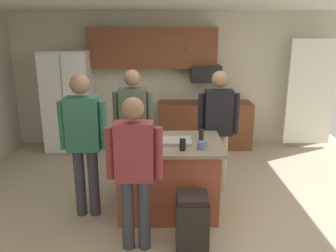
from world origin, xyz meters
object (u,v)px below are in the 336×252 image
object	(u,v)px
person_guest_right	(135,166)
kitchen_island	(168,177)
microwave_over_range	(206,74)
glass_pilsner	(183,145)
trash_bin	(192,221)
glass_short_whisky	(133,132)
glass_dark_ale	(201,136)
mug_blue_stoneware	(201,145)
person_guest_left	(84,136)
person_elder_center	(133,121)
serving_tray	(173,141)
refrigerator	(69,101)
glass_stout_tall	(137,143)
tumbler_amber	(142,132)
person_host_foreground	(218,123)

from	to	relation	value
person_guest_right	kitchen_island	bearing A→B (deg)	0.00
microwave_over_range	person_guest_right	distance (m)	3.52
glass_pilsner	trash_bin	size ratio (longest dim) A/B	0.22
glass_short_whisky	glass_dark_ale	bearing A→B (deg)	-9.90
glass_pilsner	mug_blue_stoneware	world-z (taller)	glass_pilsner
person_guest_right	trash_bin	world-z (taller)	person_guest_right
mug_blue_stoneware	trash_bin	distance (m)	0.85
person_guest_left	trash_bin	xyz separation A→B (m)	(1.25, -0.68, -0.73)
kitchen_island	person_elder_center	distance (m)	1.03
glass_pilsner	serving_tray	size ratio (longest dim) A/B	0.30
refrigerator	person_guest_left	size ratio (longest dim) A/B	1.07
glass_dark_ale	glass_pilsner	bearing A→B (deg)	-129.97
person_guest_left	glass_short_whisky	world-z (taller)	person_guest_left
microwave_over_range	person_guest_right	bearing A→B (deg)	-108.09
microwave_over_range	glass_stout_tall	world-z (taller)	microwave_over_range
microwave_over_range	glass_pilsner	xyz separation A→B (m)	(-0.58, -2.83, -0.45)
kitchen_island	mug_blue_stoneware	xyz separation A→B (m)	(0.38, -0.27, 0.51)
glass_stout_tall	glass_short_whisky	size ratio (longest dim) A/B	0.90
refrigerator	tumbler_amber	bearing A→B (deg)	-55.35
person_elder_center	person_guest_left	bearing A→B (deg)	-66.21
person_guest_right	glass_stout_tall	size ratio (longest dim) A/B	11.14
glass_short_whisky	tumbler_amber	bearing A→B (deg)	35.12
kitchen_island	glass_short_whisky	xyz separation A→B (m)	(-0.44, 0.14, 0.54)
microwave_over_range	glass_pilsner	distance (m)	2.92
refrigerator	glass_pilsner	bearing A→B (deg)	-53.21
microwave_over_range	glass_dark_ale	size ratio (longest dim) A/B	3.44
glass_stout_tall	person_elder_center	bearing A→B (deg)	97.74
mug_blue_stoneware	glass_short_whisky	bearing A→B (deg)	153.57
person_host_foreground	person_elder_center	bearing A→B (deg)	-46.85
glass_stout_tall	glass_dark_ale	bearing A→B (deg)	16.77
microwave_over_range	tumbler_amber	bearing A→B (deg)	-114.85
person_guest_left	trash_bin	world-z (taller)	person_guest_left
glass_dark_ale	glass_short_whisky	bearing A→B (deg)	170.10
glass_dark_ale	person_host_foreground	bearing A→B (deg)	64.01
person_host_foreground	glass_short_whisky	xyz separation A→B (m)	(-1.14, -0.47, 0.01)
kitchen_island	person_guest_right	bearing A→B (deg)	-113.74
glass_stout_tall	glass_dark_ale	world-z (taller)	glass_dark_ale
person_elder_center	tumbler_amber	bearing A→B (deg)	-17.74
glass_stout_tall	serving_tray	size ratio (longest dim) A/B	0.33
refrigerator	person_guest_right	xyz separation A→B (m)	(1.52, -3.20, -0.00)
microwave_over_range	glass_pilsner	world-z (taller)	microwave_over_range
person_guest_right	glass_dark_ale	xyz separation A→B (m)	(0.75, 0.78, 0.07)
tumbler_amber	glass_dark_ale	xyz separation A→B (m)	(0.74, -0.22, 0.01)
glass_pilsner	serving_tray	xyz separation A→B (m)	(-0.11, 0.26, -0.05)
kitchen_island	glass_dark_ale	world-z (taller)	glass_dark_ale
refrigerator	glass_dark_ale	bearing A→B (deg)	-46.91
refrigerator	glass_stout_tall	distance (m)	3.05
refrigerator	glass_short_whisky	distance (m)	2.69
kitchen_island	serving_tray	bearing A→B (deg)	-32.42
serving_tray	person_guest_right	bearing A→B (deg)	-118.00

